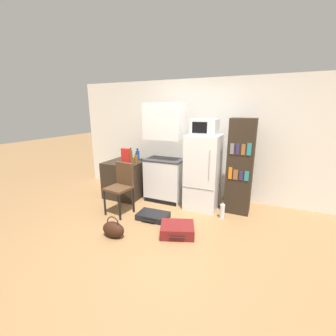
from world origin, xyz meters
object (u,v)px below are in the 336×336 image
object	(u,v)px
suitcase_small_flat	(153,216)
handbag	(113,229)
refrigerator	(203,172)
bottle_amber_beer	(136,159)
bookshelf	(240,167)
side_table	(126,179)
bottle_olive_oil	(131,154)
microwave	(205,127)
bottle_blue_soda	(138,155)
water_bottle_front	(222,211)
kitchen_hutch	(165,157)
suitcase_large_flat	(177,230)
cereal_box	(126,156)
chair	(122,183)

from	to	relation	value
suitcase_small_flat	handbag	distance (m)	0.81
refrigerator	bottle_amber_beer	xyz separation A→B (m)	(-1.37, -0.16, 0.16)
bookshelf	suitcase_small_flat	world-z (taller)	bookshelf
side_table	bottle_olive_oil	xyz separation A→B (m)	(-0.00, 0.24, 0.50)
side_table	microwave	distance (m)	2.06
refrigerator	bottle_blue_soda	xyz separation A→B (m)	(-1.53, 0.15, 0.18)
handbag	water_bottle_front	bearing A→B (deg)	42.79
kitchen_hutch	water_bottle_front	bearing A→B (deg)	-15.72
microwave	suitcase_small_flat	world-z (taller)	microwave
microwave	bottle_blue_soda	bearing A→B (deg)	174.26
refrigerator	suitcase_large_flat	size ratio (longest dim) A/B	2.30
cereal_box	suitcase_small_flat	world-z (taller)	cereal_box
cereal_box	handbag	xyz separation A→B (m)	(0.70, -1.40, -0.81)
chair	side_table	bearing A→B (deg)	126.90
bookshelf	bottle_olive_oil	size ratio (longest dim) A/B	6.70
bottle_blue_soda	water_bottle_front	bearing A→B (deg)	-13.24
bottle_blue_soda	suitcase_large_flat	size ratio (longest dim) A/B	0.41
bottle_blue_soda	chair	xyz separation A→B (m)	(0.25, -0.97, -0.32)
bookshelf	chair	distance (m)	2.17
bottle_olive_oil	chair	world-z (taller)	bottle_olive_oil
microwave	side_table	bearing A→B (deg)	-176.76
side_table	bottle_olive_oil	bearing A→B (deg)	90.80
side_table	cereal_box	xyz separation A→B (m)	(0.09, -0.09, 0.54)
suitcase_small_flat	water_bottle_front	distance (m)	1.22
water_bottle_front	bottle_blue_soda	bearing A→B (deg)	166.76
side_table	suitcase_small_flat	bearing A→B (deg)	-34.99
side_table	chair	xyz separation A→B (m)	(0.41, -0.73, 0.17)
kitchen_hutch	water_bottle_front	world-z (taller)	kitchen_hutch
suitcase_large_flat	bottle_blue_soda	bearing A→B (deg)	117.92
bottle_olive_oil	suitcase_large_flat	distance (m)	2.23
kitchen_hutch	refrigerator	xyz separation A→B (m)	(0.82, -0.04, -0.21)
bottle_olive_oil	cereal_box	distance (m)	0.35
refrigerator	bottle_blue_soda	bearing A→B (deg)	174.31
bottle_amber_beer	cereal_box	size ratio (longest dim) A/B	0.71
bookshelf	bottle_amber_beer	bearing A→B (deg)	-172.63
side_table	bottle_blue_soda	bearing A→B (deg)	56.79
side_table	suitcase_large_flat	xyz separation A→B (m)	(1.63, -1.04, -0.31)
bookshelf	bottle_olive_oil	world-z (taller)	bookshelf
bottle_amber_beer	suitcase_small_flat	xyz separation A→B (m)	(0.74, -0.67, -0.82)
bookshelf	water_bottle_front	size ratio (longest dim) A/B	5.23
bottle_blue_soda	suitcase_large_flat	world-z (taller)	bottle_blue_soda
bookshelf	handbag	size ratio (longest dim) A/B	4.79
bottle_blue_soda	chair	distance (m)	1.06
suitcase_small_flat	handbag	bearing A→B (deg)	-112.69
side_table	bottle_blue_soda	distance (m)	0.58
microwave	suitcase_small_flat	bearing A→B (deg)	-127.43
side_table	bottle_blue_soda	world-z (taller)	bottle_blue_soda
cereal_box	chair	bearing A→B (deg)	-62.93
suitcase_small_flat	bottle_olive_oil	bearing A→B (deg)	134.42
chair	suitcase_large_flat	world-z (taller)	chair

